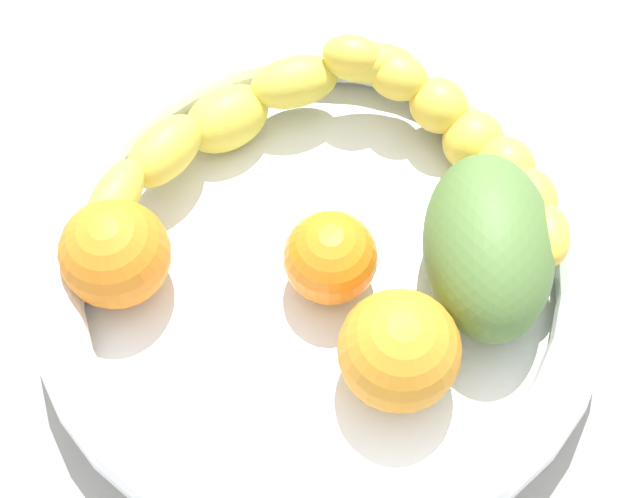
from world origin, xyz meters
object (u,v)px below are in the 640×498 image
Objects in this scene: banana_draped_right at (465,137)px; banana_draped_left at (234,120)px; orange_mid_right at (115,254)px; fruit_bowl at (320,268)px; mango_green at (488,246)px; orange_mid_left at (328,261)px; orange_front at (399,350)px.

banana_draped_left is at bearing -63.32° from banana_draped_right.
orange_mid_right is (11.11, -0.19, 0.12)cm from banana_draped_left.
fruit_bowl is 11.65cm from orange_mid_right.
banana_draped_left is 13.93cm from banana_draped_right.
fruit_bowl is at bearing -16.57° from banana_draped_right.
mango_green is (-11.34, 17.25, 0.48)cm from orange_mid_right.
orange_mid_right is 0.55× the size of mango_green.
mango_green is at bearing 123.30° from orange_mid_right.
fruit_bowl is 11.68cm from banana_draped_right.
banana_draped_left is at bearing -89.23° from mango_green.
banana_draped_left is 4.06× the size of orange_mid_left.
banana_draped_right is at bearing 116.68° from banana_draped_left.
mango_green is at bearing 90.77° from banana_draped_left.
orange_mid_left is 0.47× the size of mango_green.
orange_mid_right reaches higher than banana_draped_right.
banana_draped_left is at bearing -116.92° from fruit_bowl.
fruit_bowl is 1.68× the size of banana_draped_right.
orange_front is 16.56cm from orange_mid_right.
banana_draped_right is at bearing 163.43° from fruit_bowl.
orange_front is (13.88, 3.55, 0.07)cm from banana_draped_right.
banana_draped_left is 17.72cm from orange_front.
orange_front is 1.22× the size of orange_mid_left.
banana_draped_right is 1.74× the size of mango_green.
orange_front is 1.05× the size of orange_mid_right.
banana_draped_right reaches higher than banana_draped_left.
mango_green reaches higher than banana_draped_right.
banana_draped_left is 3.49× the size of orange_mid_right.
banana_draped_left reaches higher than fruit_bowl.
mango_green reaches higher than orange_front.
orange_front is 6.71cm from orange_mid_left.
orange_mid_left is at bearing 63.66° from banana_draped_left.
orange_mid_left is (0.23, 0.70, 2.05)cm from fruit_bowl.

